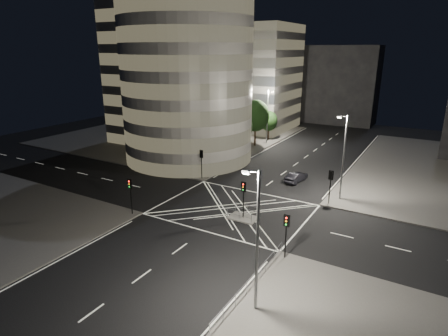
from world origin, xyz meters
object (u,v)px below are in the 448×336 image
Objects in this scene: traffic_signal_fr at (331,181)px; central_island at (243,218)px; traffic_signal_nr at (286,228)px; sedan at (296,177)px; traffic_signal_island at (244,193)px; traffic_signal_fl at (201,159)px; street_lamp_right_far at (343,155)px; street_lamp_left_far at (268,115)px; street_lamp_left_near at (217,132)px; traffic_signal_nl at (130,190)px; street_lamp_right_near at (257,238)px.

central_island is at bearing -129.33° from traffic_signal_fr.
traffic_signal_nr reaches higher than sedan.
traffic_signal_fr is 0.96× the size of sedan.
traffic_signal_island is at bearing 94.17° from sedan.
traffic_signal_fl reaches higher than sedan.
traffic_signal_fr is at bearing -106.11° from street_lamp_right_far.
street_lamp_right_far is (0.64, 15.80, 2.63)m from traffic_signal_nr.
street_lamp_left_near is at bearing -90.00° from street_lamp_left_far.
traffic_signal_fr reaches higher than sedan.
street_lamp_left_far is (-11.44, 31.50, 2.63)m from traffic_signal_island.
traffic_signal_nr is 16.03m from street_lamp_right_far.
traffic_signal_island is 0.40× the size of street_lamp_left_far.
traffic_signal_nr is 0.40× the size of street_lamp_right_far.
street_lamp_right_far reaches higher than traffic_signal_nr.
traffic_signal_nr is 8.62m from traffic_signal_island.
traffic_signal_island is 17.89m from street_lamp_left_near.
traffic_signal_fl is 0.40× the size of street_lamp_left_near.
traffic_signal_nl reaches higher than sedan.
central_island is 18.52m from street_lamp_left_near.
street_lamp_left_far is (0.00, 18.00, 0.00)m from street_lamp_left_near.
street_lamp_right_far is (18.87, -21.00, 0.00)m from street_lamp_left_far.
traffic_signal_fl and traffic_signal_nr have the same top height.
traffic_signal_nr is (17.60, 0.00, 0.00)m from traffic_signal_nl.
traffic_signal_fr is 1.00× the size of traffic_signal_nr.
street_lamp_right_near is (7.44, -12.50, 5.47)m from central_island.
traffic_signal_nl is at bearing -153.86° from central_island.
traffic_signal_nr is 20.21m from sedan.
street_lamp_right_far reaches higher than central_island.
street_lamp_right_near is at bearing -48.76° from traffic_signal_fl.
street_lamp_right_near reaches higher than traffic_signal_fr.
central_island is at bearing -37.54° from traffic_signal_fl.
traffic_signal_island is at bearing -129.33° from traffic_signal_fr.
traffic_signal_island is 14.78m from street_lamp_right_near.
sedan is (-6.61, 3.37, -4.85)m from street_lamp_right_far.
traffic_signal_nl is 19.78m from street_lamp_right_near.
traffic_signal_island is (0.00, 0.00, 2.84)m from central_island.
street_lamp_right_far is (0.64, 2.20, 2.63)m from traffic_signal_fr.
traffic_signal_fl is at bearing 33.17° from sedan.
traffic_signal_nr is at bearing -92.30° from street_lamp_right_far.
street_lamp_left_far is (-18.24, 23.20, 2.63)m from traffic_signal_fr.
street_lamp_right_near is 2.39× the size of sedan.
street_lamp_right_near is (18.24, -7.20, 2.63)m from traffic_signal_nl.
central_island is 0.75× the size of traffic_signal_fl.
sedan is (0.82, 13.87, -2.22)m from traffic_signal_island.
traffic_signal_fr is 1.00× the size of traffic_signal_island.
traffic_signal_nl is at bearing -139.09° from street_lamp_right_far.
street_lamp_right_far is at bearing 40.91° from traffic_signal_nl.
street_lamp_right_near is at bearing -88.25° from traffic_signal_fr.
central_island is 15.54m from street_lamp_right_near.
traffic_signal_fl is 17.60m from traffic_signal_fr.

